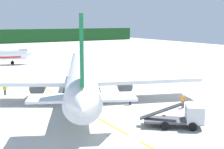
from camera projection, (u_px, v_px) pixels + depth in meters
airliner_foreground at (82, 75)px, 45.51m from camera, size 32.99×39.13×11.90m
service_truck_baggage at (184, 117)px, 32.78m from camera, size 6.30×5.52×2.67m
crew_loader_left at (130, 98)px, 41.60m from camera, size 0.48×0.48×1.73m
crew_loader_right at (5, 89)px, 47.10m from camera, size 0.63×0.25×1.66m
crew_supervisor at (183, 101)px, 40.05m from camera, size 0.39×0.59×1.71m
apron_guide_line at (77, 107)px, 40.88m from camera, size 0.30×60.00×0.01m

